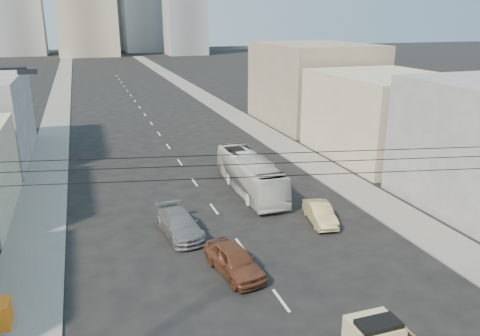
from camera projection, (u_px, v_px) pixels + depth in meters
sidewalk_left at (59, 103)px, 74.93m from camera, size 3.50×180.00×0.12m
sidewalk_right at (201, 95)px, 82.11m from camera, size 3.50×180.00×0.12m
lane_dashes at (148, 119)px, 63.21m from camera, size 0.15×104.00×0.01m
city_bus at (250, 174)px, 36.38m from camera, size 2.49×10.40×2.89m
sedan_brown at (234, 260)px, 24.84m from camera, size 2.57×4.77×1.54m
sedan_tan at (320, 213)px, 31.09m from camera, size 2.08×4.15×1.31m
sedan_grey at (180, 224)px, 29.29m from camera, size 2.60×5.24×1.46m
overhead_wires at (376, 161)px, 14.05m from camera, size 23.01×5.02×0.72m
bldg_right_mid at (384, 115)px, 45.42m from camera, size 11.00×14.00×8.00m
bldg_right_far at (313, 84)px, 59.68m from camera, size 12.00×16.00×10.00m
midrise_nw at (19, 6)px, 164.51m from camera, size 15.00×15.00×34.00m
midrise_east at (185, 15)px, 169.03m from camera, size 14.00×14.00×28.00m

